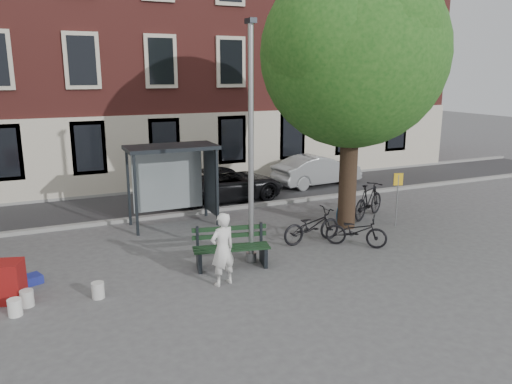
{
  "coord_description": "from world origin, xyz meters",
  "views": [
    {
      "loc": [
        -4.98,
        -11.36,
        4.85
      ],
      "look_at": [
        0.95,
        1.79,
        1.4
      ],
      "focal_mm": 35.0,
      "sensor_mm": 36.0,
      "label": 1
    }
  ],
  "objects": [
    {
      "name": "tree_right",
      "position": [
        4.01,
        1.38,
        5.62
      ],
      "size": [
        5.76,
        5.6,
        8.2
      ],
      "color": "black",
      "rests_on": "ground"
    },
    {
      "name": "road",
      "position": [
        0.0,
        7.0,
        0.01
      ],
      "size": [
        40.0,
        4.0,
        0.01
      ],
      "primitive_type": "cube",
      "color": "#28282B",
      "rests_on": "ground"
    },
    {
      "name": "bucket_c",
      "position": [
        -5.4,
        -0.43,
        0.18
      ],
      "size": [
        0.31,
        0.31,
        0.36
      ],
      "primitive_type": "cylinder",
      "rotation": [
        0.0,
        0.0,
        -0.13
      ],
      "color": "silver",
      "rests_on": "ground"
    },
    {
      "name": "building_row",
      "position": [
        0.0,
        13.0,
        7.0
      ],
      "size": [
        30.0,
        8.0,
        14.0
      ],
      "primitive_type": "cube",
      "color": "brown",
      "rests_on": "ground"
    },
    {
      "name": "ground",
      "position": [
        0.0,
        0.0,
        0.0
      ],
      "size": [
        90.0,
        90.0,
        0.0
      ],
      "primitive_type": "plane",
      "color": "#4C4C4F",
      "rests_on": "ground"
    },
    {
      "name": "bucket_a",
      "position": [
        -5.63,
        -0.8,
        0.18
      ],
      "size": [
        0.34,
        0.34,
        0.36
      ],
      "primitive_type": "cylinder",
      "rotation": [
        0.0,
        0.0,
        -0.23
      ],
      "color": "white",
      "rests_on": "ground"
    },
    {
      "name": "curb_far",
      "position": [
        0.0,
        9.0,
        0.06
      ],
      "size": [
        40.0,
        0.25,
        0.12
      ],
      "primitive_type": "cube",
      "color": "gray",
      "rests_on": "ground"
    },
    {
      "name": "bike_a",
      "position": [
        2.23,
        0.67,
        0.5
      ],
      "size": [
        1.95,
        0.79,
        1.0
      ],
      "primitive_type": "imported",
      "rotation": [
        0.0,
        0.0,
        1.64
      ],
      "color": "black",
      "rests_on": "ground"
    },
    {
      "name": "blue_crate",
      "position": [
        -5.37,
        0.8,
        0.1
      ],
      "size": [
        0.66,
        0.57,
        0.2
      ],
      "primitive_type": "cube",
      "rotation": [
        0.0,
        0.0,
        0.37
      ],
      "color": "navy",
      "rests_on": "ground"
    },
    {
      "name": "bike_d",
      "position": [
        5.32,
        2.11,
        0.6
      ],
      "size": [
        2.04,
        1.44,
        1.21
      ],
      "primitive_type": "imported",
      "rotation": [
        0.0,
        0.0,
        2.06
      ],
      "color": "black",
      "rests_on": "ground"
    },
    {
      "name": "bike_b",
      "position": [
        4.45,
        2.35,
        0.51
      ],
      "size": [
        1.57,
        1.48,
        1.01
      ],
      "primitive_type": "imported",
      "rotation": [
        0.0,
        0.0,
        2.3
      ],
      "color": "#1A5792",
      "rests_on": "ground"
    },
    {
      "name": "bike_c",
      "position": [
        3.21,
        -0.15,
        0.46
      ],
      "size": [
        1.71,
        1.62,
        0.92
      ],
      "primitive_type": "imported",
      "rotation": [
        0.0,
        0.0,
        0.84
      ],
      "color": "black",
      "rests_on": "ground"
    },
    {
      "name": "lamppost",
      "position": [
        0.0,
        0.0,
        2.78
      ],
      "size": [
        0.28,
        0.35,
        6.11
      ],
      "color": "#9EA0A3",
      "rests_on": "ground"
    },
    {
      "name": "car_dark",
      "position": [
        1.71,
        6.36,
        0.65
      ],
      "size": [
        4.87,
        2.63,
        1.3
      ],
      "primitive_type": "imported",
      "rotation": [
        0.0,
        0.0,
        1.68
      ],
      "color": "black",
      "rests_on": "ground"
    },
    {
      "name": "bench",
      "position": [
        -0.61,
        -0.1,
        0.46
      ],
      "size": [
        2.03,
        1.02,
        1.0
      ],
      "rotation": [
        0.0,
        0.0,
        -0.21
      ],
      "color": "#1E2328",
      "rests_on": "ground"
    },
    {
      "name": "curb_near",
      "position": [
        0.0,
        5.0,
        0.06
      ],
      "size": [
        40.0,
        0.25,
        0.12
      ],
      "primitive_type": "cube",
      "color": "gray",
      "rests_on": "ground"
    },
    {
      "name": "car_silver",
      "position": [
        6.38,
        7.27,
        0.67
      ],
      "size": [
        4.19,
        1.86,
        1.33
      ],
      "primitive_type": "imported",
      "rotation": [
        0.0,
        0.0,
        1.68
      ],
      "color": "#96999D",
      "rests_on": "ground"
    },
    {
      "name": "painter",
      "position": [
        -1.2,
        -1.08,
        0.87
      ],
      "size": [
        0.72,
        0.56,
        1.75
      ],
      "primitive_type": "imported",
      "rotation": [
        0.0,
        0.0,
        3.39
      ],
      "color": "white",
      "rests_on": "ground"
    },
    {
      "name": "bucket_b",
      "position": [
        -3.97,
        -0.63,
        0.18
      ],
      "size": [
        0.3,
        0.3,
        0.36
      ],
      "primitive_type": "cylinder",
      "rotation": [
        0.0,
        0.0,
        -0.09
      ],
      "color": "silver",
      "rests_on": "ground"
    },
    {
      "name": "notice_sign",
      "position": [
        5.55,
        0.95,
        1.23
      ],
      "size": [
        0.29,
        0.12,
        1.75
      ],
      "rotation": [
        0.0,
        0.0,
        -0.32
      ],
      "color": "#9EA0A3",
      "rests_on": "ground"
    },
    {
      "name": "bus_shelter",
      "position": [
        -0.61,
        4.11,
        1.92
      ],
      "size": [
        2.85,
        1.45,
        2.62
      ],
      "color": "#1E2328",
      "rests_on": "ground"
    },
    {
      "name": "red_stand",
      "position": [
        -5.9,
        0.05,
        0.45
      ],
      "size": [
        1.03,
        0.83,
        0.9
      ],
      "primitive_type": "cube",
      "rotation": [
        0.0,
        0.0,
        -0.29
      ],
      "color": "maroon",
      "rests_on": "ground"
    }
  ]
}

